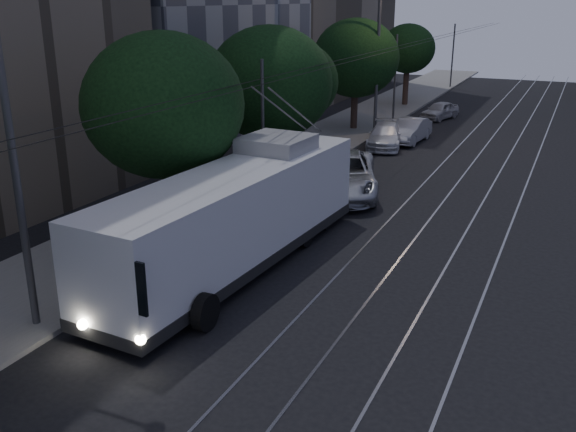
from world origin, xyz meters
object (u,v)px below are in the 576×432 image
(pickup_silver, at_px, (342,174))
(streetlamp_far, at_px, (386,28))
(car_white_b, at_px, (385,136))
(car_white_c, at_px, (410,130))
(trolleybus, at_px, (238,216))
(car_white_a, at_px, (339,161))
(streetlamp_near, at_px, (17,90))
(car_white_d, at_px, (440,111))

(pickup_silver, height_order, streetlamp_far, streetlamp_far)
(car_white_b, relative_size, car_white_c, 1.08)
(trolleybus, bearing_deg, streetlamp_far, 98.52)
(car_white_a, height_order, car_white_b, car_white_b)
(trolleybus, distance_m, streetlamp_near, 7.83)
(trolleybus, height_order, streetlamp_near, streetlamp_near)
(car_white_d, relative_size, streetlamp_far, 0.33)
(car_white_d, bearing_deg, pickup_silver, -73.42)
(car_white_b, height_order, car_white_d, car_white_b)
(trolleybus, height_order, car_white_d, trolleybus)
(pickup_silver, height_order, car_white_d, pickup_silver)
(car_white_a, bearing_deg, car_white_b, 62.85)
(car_white_a, bearing_deg, car_white_d, 61.60)
(pickup_silver, distance_m, streetlamp_near, 16.12)
(car_white_b, bearing_deg, streetlamp_near, -105.59)
(pickup_silver, relative_size, streetlamp_near, 0.62)
(car_white_a, height_order, car_white_d, car_white_a)
(car_white_a, bearing_deg, car_white_c, 57.38)
(streetlamp_near, bearing_deg, car_white_c, 84.31)
(car_white_a, height_order, streetlamp_far, streetlamp_far)
(streetlamp_far, bearing_deg, car_white_c, -24.14)
(pickup_silver, distance_m, car_white_c, 11.96)
(car_white_d, bearing_deg, car_white_b, -78.60)
(car_white_a, xyz_separation_m, car_white_b, (0.37, 6.68, 0.03))
(car_white_c, relative_size, streetlamp_far, 0.39)
(trolleybus, bearing_deg, car_white_c, 93.10)
(car_white_b, xyz_separation_m, streetlamp_far, (-1.12, 2.93, 5.90))
(pickup_silver, bearing_deg, streetlamp_near, -120.30)
(car_white_c, bearing_deg, car_white_a, -94.49)
(car_white_d, xyz_separation_m, streetlamp_near, (-2.68, -35.40, 5.67))
(car_white_d, height_order, streetlamp_far, streetlamp_far)
(pickup_silver, distance_m, car_white_a, 3.53)
(streetlamp_near, bearing_deg, car_white_a, 85.72)
(pickup_silver, relative_size, streetlamp_far, 0.59)
(car_white_a, xyz_separation_m, car_white_c, (1.31, 8.69, 0.07))
(car_white_c, bearing_deg, car_white_d, 94.12)
(car_white_a, distance_m, car_white_c, 8.79)
(streetlamp_far, bearing_deg, streetlamp_near, -91.25)
(car_white_d, relative_size, streetlamp_near, 0.35)
(car_white_a, distance_m, streetlamp_far, 11.33)
(pickup_silver, bearing_deg, trolleybus, -111.40)
(car_white_c, xyz_separation_m, car_white_d, (0.00, 8.48, -0.08))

